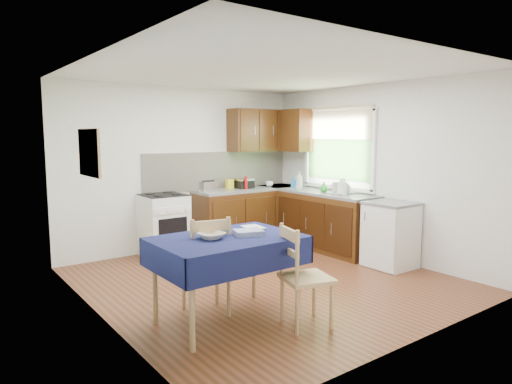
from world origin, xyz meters
TOP-DOWN VIEW (x-y plane):
  - floor at (0.00, 0.00)m, footprint 4.20×4.20m
  - ceiling at (0.00, 0.00)m, footprint 4.00×4.20m
  - wall_back at (0.00, 2.10)m, footprint 4.00×0.02m
  - wall_front at (0.00, -2.10)m, footprint 4.00×0.02m
  - wall_left at (-2.00, 0.00)m, footprint 0.02×4.20m
  - wall_right at (2.00, 0.00)m, footprint 0.02×4.20m
  - base_cabinets at (1.36, 1.26)m, footprint 1.90×2.30m
  - worktop_back at (1.05, 1.80)m, footprint 1.90×0.60m
  - worktop_right at (1.70, 0.65)m, footprint 0.60×1.70m
  - worktop_corner at (1.70, 1.80)m, footprint 0.60×0.60m
  - splashback at (0.65, 2.08)m, footprint 2.70×0.02m
  - upper_cabinets at (1.52, 1.80)m, footprint 1.20×0.85m
  - stove at (-0.50, 1.80)m, footprint 0.60×0.61m
  - window at (1.97, 0.70)m, footprint 0.04×1.48m
  - fridge at (1.70, -0.55)m, footprint 0.58×0.60m
  - corkboard at (-1.97, 0.30)m, footprint 0.04×0.62m
  - dining_table at (-1.06, -0.76)m, footprint 1.36×0.92m
  - chair_far at (-1.13, -0.51)m, footprint 0.53×0.53m
  - chair_near at (-0.57, -1.27)m, footprint 0.52×0.52m
  - toaster at (0.22, 1.72)m, footprint 0.24×0.15m
  - sandwich_press at (0.97, 1.84)m, footprint 0.27×0.24m
  - sauce_bottle at (0.91, 1.70)m, footprint 0.05×0.05m
  - yellow_packet at (0.74, 1.91)m, footprint 0.13×0.10m
  - dish_rack at (1.72, 0.38)m, footprint 0.37×0.28m
  - kettle at (1.65, 0.29)m, footprint 0.15×0.15m
  - cup at (1.44, 1.75)m, footprint 0.12×0.12m
  - soap_bottle_a at (1.60, 1.17)m, footprint 0.15×0.15m
  - soap_bottle_b at (1.69, 1.40)m, footprint 0.12×0.12m
  - soap_bottle_c at (1.65, 0.67)m, footprint 0.12×0.12m
  - plate_bowl at (-1.21, -0.74)m, footprint 0.26×0.26m
  - book at (-0.71, -0.58)m, footprint 0.21×0.26m
  - spice_jar at (-0.99, -0.58)m, footprint 0.05×0.05m
  - tea_towel at (-0.84, -0.81)m, footprint 0.32×0.28m

SIDE VIEW (x-z plane):
  - floor at x=0.00m, z-range 0.00..0.00m
  - base_cabinets at x=1.36m, z-range 0.00..0.86m
  - fridge at x=1.70m, z-range 0.00..0.88m
  - stove at x=-0.50m, z-range 0.00..0.92m
  - chair_near at x=-0.57m, z-range 0.03..0.98m
  - chair_far at x=-1.13m, z-range 0.03..1.02m
  - dining_table at x=-1.06m, z-range 0.31..1.13m
  - book at x=-0.71m, z-range 0.82..0.84m
  - tea_towel at x=-0.84m, z-range 0.82..0.87m
  - plate_bowl at x=-1.21m, z-range 0.82..0.88m
  - spice_jar at x=-0.99m, z-range 0.82..0.92m
  - worktop_back at x=1.05m, z-range 0.86..0.90m
  - worktop_right at x=1.70m, z-range 0.86..0.90m
  - worktop_corner at x=1.70m, z-range 0.86..0.90m
  - dish_rack at x=1.72m, z-range 0.83..1.01m
  - cup at x=1.44m, z-range 0.90..0.99m
  - yellow_packet at x=0.74m, z-range 0.90..1.05m
  - soap_bottle_c at x=1.65m, z-range 0.90..1.06m
  - sandwich_press at x=0.97m, z-range 0.90..1.06m
  - toaster at x=0.22m, z-range 0.89..1.08m
  - soap_bottle_b at x=1.69m, z-range 0.90..1.09m
  - sauce_bottle at x=0.91m, z-range 0.90..1.11m
  - kettle at x=1.65m, z-range 0.89..1.14m
  - soap_bottle_a at x=1.60m, z-range 0.90..1.19m
  - splashback at x=0.65m, z-range 0.90..1.50m
  - wall_back at x=0.00m, z-range 0.00..2.50m
  - wall_front at x=0.00m, z-range 0.00..2.50m
  - wall_left at x=-2.00m, z-range 0.00..2.50m
  - wall_right at x=2.00m, z-range 0.00..2.50m
  - corkboard at x=-1.97m, z-range 1.36..1.83m
  - window at x=1.97m, z-range 1.02..2.28m
  - upper_cabinets at x=1.52m, z-range 1.50..2.20m
  - ceiling at x=0.00m, z-range 2.49..2.51m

